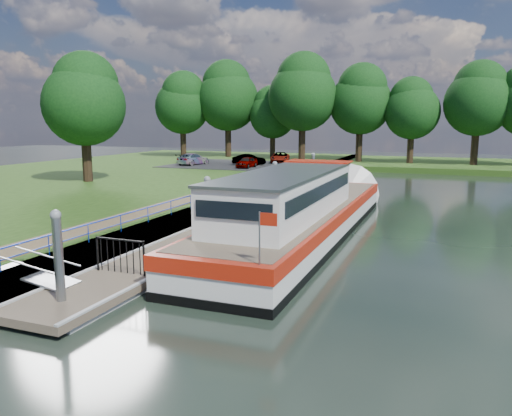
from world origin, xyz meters
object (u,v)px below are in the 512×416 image
at_px(barge, 306,212).
at_px(car_a, 247,162).
at_px(car_c, 193,159).
at_px(car_b, 249,160).
at_px(car_d, 280,158).
at_px(pontoon, 247,220).

bearing_deg(barge, car_a, 118.34).
bearing_deg(car_a, car_c, 170.70).
xyz_separation_m(barge, car_b, (-13.41, 26.03, 0.31)).
relative_size(car_b, car_d, 0.82).
distance_m(pontoon, barge, 3.96).
bearing_deg(car_a, car_b, 108.28).
distance_m(car_a, car_c, 6.67).
bearing_deg(car_b, barge, -162.54).
relative_size(car_a, car_d, 0.76).
xyz_separation_m(barge, car_d, (-11.24, 29.85, 0.33)).
height_order(pontoon, car_a, car_a).
relative_size(barge, car_b, 6.18).
xyz_separation_m(barge, car_c, (-19.05, 24.25, 0.35)).
bearing_deg(car_c, barge, 137.71).
bearing_deg(car_d, car_a, -114.97).
xyz_separation_m(barge, car_a, (-12.47, 23.12, 0.29)).
bearing_deg(pontoon, car_d, 105.05).
bearing_deg(barge, pontoon, 158.67).
bearing_deg(car_d, barge, -83.96).
distance_m(pontoon, car_a, 23.49).
relative_size(car_a, car_c, 0.77).
bearing_deg(car_c, car_b, -152.93).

